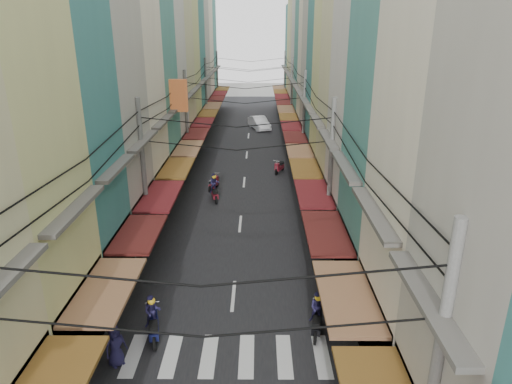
{
  "coord_description": "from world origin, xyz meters",
  "views": [
    {
      "loc": [
        1.13,
        -19.79,
        11.53
      ],
      "look_at": [
        0.98,
        6.03,
        2.1
      ],
      "focal_mm": 32.0,
      "sensor_mm": 36.0,
      "label": 1
    }
  ],
  "objects_px": {
    "bicycle": "(402,303)",
    "traffic_sign": "(361,245)",
    "white_car": "(259,129)",
    "market_umbrella": "(379,284)"
  },
  "relations": [
    {
      "from": "traffic_sign",
      "to": "white_car",
      "type": "bearing_deg",
      "value": 97.96
    },
    {
      "from": "bicycle",
      "to": "white_car",
      "type": "bearing_deg",
      "value": 0.19
    },
    {
      "from": "market_umbrella",
      "to": "traffic_sign",
      "type": "xyz_separation_m",
      "value": [
        0.27,
        4.3,
        -0.51
      ]
    },
    {
      "from": "bicycle",
      "to": "traffic_sign",
      "type": "relative_size",
      "value": 0.7
    },
    {
      "from": "white_car",
      "to": "bicycle",
      "type": "distance_m",
      "value": 36.59
    },
    {
      "from": "bicycle",
      "to": "traffic_sign",
      "type": "xyz_separation_m",
      "value": [
        -1.53,
        1.98,
        1.86
      ]
    },
    {
      "from": "bicycle",
      "to": "traffic_sign",
      "type": "height_order",
      "value": "traffic_sign"
    },
    {
      "from": "white_car",
      "to": "market_umbrella",
      "type": "height_order",
      "value": "market_umbrella"
    },
    {
      "from": "white_car",
      "to": "bicycle",
      "type": "height_order",
      "value": "white_car"
    },
    {
      "from": "market_umbrella",
      "to": "traffic_sign",
      "type": "relative_size",
      "value": 1.04
    }
  ]
}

